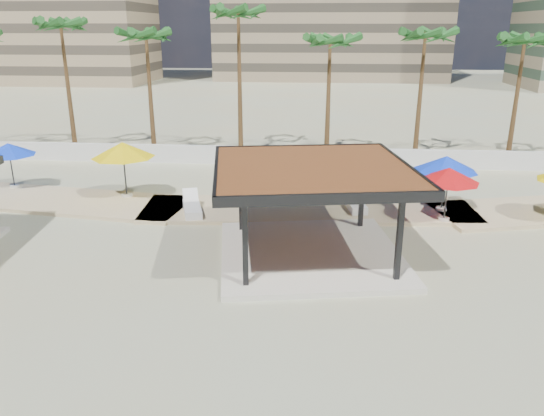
{
  "coord_description": "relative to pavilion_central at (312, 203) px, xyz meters",
  "views": [
    {
      "loc": [
        2.37,
        -17.41,
        8.5
      ],
      "look_at": [
        0.57,
        3.27,
        1.4
      ],
      "focal_mm": 35.0,
      "sensor_mm": 36.0,
      "label": 1
    }
  ],
  "objects": [
    {
      "name": "ground",
      "position": [
        -2.21,
        -1.68,
        -2.19
      ],
      "size": [
        200.0,
        200.0,
        0.0
      ],
      "primitive_type": "plane",
      "color": "tan",
      "rests_on": "ground"
    },
    {
      "name": "promenade",
      "position": [
        -0.21,
        5.99,
        -2.13
      ],
      "size": [
        44.45,
        7.97,
        0.24
      ],
      "color": "#C6B284",
      "rests_on": "ground"
    },
    {
      "name": "boundary_wall",
      "position": [
        -2.21,
        14.32,
        -1.59
      ],
      "size": [
        56.0,
        0.3,
        1.2
      ],
      "primitive_type": "cube",
      "color": "silver",
      "rests_on": "ground"
    },
    {
      "name": "pavilion_central",
      "position": [
        0.0,
        0.0,
        0.0
      ],
      "size": [
        8.35,
        8.35,
        3.67
      ],
      "rotation": [
        0.0,
        0.0,
        0.17
      ],
      "color": "beige",
      "rests_on": "ground"
    },
    {
      "name": "umbrella_b",
      "position": [
        -9.63,
        6.38,
        0.43
      ],
      "size": [
        4.13,
        4.13,
        2.84
      ],
      "rotation": [
        0.0,
        0.0,
        0.37
      ],
      "color": "beige",
      "rests_on": "promenade"
    },
    {
      "name": "umbrella_c",
      "position": [
        5.99,
        4.12,
        0.11
      ],
      "size": [
        2.83,
        2.83,
        2.46
      ],
      "rotation": [
        0.0,
        0.0,
        0.02
      ],
      "color": "beige",
      "rests_on": "promenade"
    },
    {
      "name": "umbrella_d",
      "position": [
        6.17,
        5.56,
        0.27
      ],
      "size": [
        3.79,
        3.79,
        2.65
      ],
      "rotation": [
        0.0,
        0.0,
        0.33
      ],
      "color": "beige",
      "rests_on": "promenade"
    },
    {
      "name": "umbrella_f",
      "position": [
        -16.34,
        7.45,
        0.1
      ],
      "size": [
        2.77,
        2.77,
        2.45
      ],
      "rotation": [
        0.0,
        0.0,
        -0.01
      ],
      "color": "beige",
      "rests_on": "promenade"
    },
    {
      "name": "lounger_a",
      "position": [
        -5.66,
        4.17,
        -1.8
      ],
      "size": [
        1.4,
        2.44,
        0.88
      ],
      "rotation": [
        0.0,
        0.0,
        1.87
      ],
      "color": "white",
      "rests_on": "promenade"
    },
    {
      "name": "lounger_b",
      "position": [
        2.04,
        5.48,
        -1.81
      ],
      "size": [
        1.12,
        2.34,
        0.85
      ],
      "rotation": [
        0.0,
        0.0,
        1.76
      ],
      "color": "white",
      "rests_on": "promenade"
    },
    {
      "name": "palm_b",
      "position": [
        -17.21,
        17.02,
        6.13
      ],
      "size": [
        3.0,
        3.0,
        9.49
      ],
      "color": "brown",
      "rests_on": "ground"
    },
    {
      "name": "palm_c",
      "position": [
        -11.21,
        16.42,
        5.51
      ],
      "size": [
        3.0,
        3.0,
        8.84
      ],
      "color": "brown",
      "rests_on": "ground"
    },
    {
      "name": "palm_d",
      "position": [
        -5.21,
        17.22,
        6.82
      ],
      "size": [
        3.0,
        3.0,
        10.23
      ],
      "color": "brown",
      "rests_on": "ground"
    },
    {
      "name": "palm_e",
      "position": [
        0.79,
        16.72,
        5.19
      ],
      "size": [
        3.0,
        3.0,
        8.5
      ],
      "color": "brown",
      "rests_on": "ground"
    },
    {
      "name": "palm_f",
      "position": [
        6.79,
        16.92,
        5.53
      ],
      "size": [
        3.0,
        3.0,
        8.85
      ],
      "color": "brown",
      "rests_on": "ground"
    },
    {
      "name": "palm_g",
      "position": [
        12.79,
        16.52,
        5.26
      ],
      "size": [
        3.0,
        3.0,
        8.57
      ],
      "color": "brown",
      "rests_on": "ground"
    }
  ]
}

